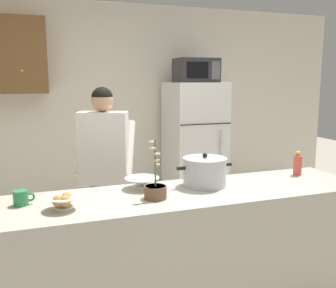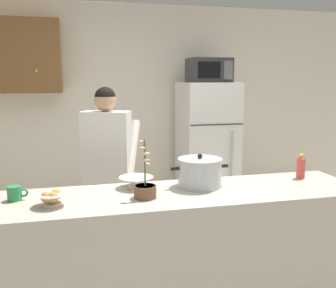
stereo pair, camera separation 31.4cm
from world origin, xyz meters
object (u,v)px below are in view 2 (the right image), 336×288
object	(u,v)px
coffee_mug	(15,193)
potted_orchid	(145,189)
bread_bowl	(52,198)
empty_bowl	(136,181)
microwave	(209,70)
person_near_pot	(107,157)
cooking_pot	(200,172)
refrigerator	(207,151)
bottle_near_edge	(301,167)

from	to	relation	value
coffee_mug	potted_orchid	world-z (taller)	potted_orchid
bread_bowl	empty_bowl	distance (m)	0.64
microwave	person_near_pot	size ratio (longest dim) A/B	0.29
cooking_pot	potted_orchid	bearing A→B (deg)	-158.08
refrigerator	microwave	bearing A→B (deg)	-89.93
refrigerator	cooking_pot	size ratio (longest dim) A/B	3.82
refrigerator	bread_bowl	bearing A→B (deg)	-131.30
coffee_mug	empty_bowl	xyz separation A→B (m)	(0.81, 0.11, -0.00)
potted_orchid	person_near_pot	bearing A→B (deg)	100.21
microwave	person_near_pot	world-z (taller)	microwave
potted_orchid	bread_bowl	bearing A→B (deg)	-177.43
bread_bowl	potted_orchid	size ratio (longest dim) A/B	0.52
refrigerator	empty_bowl	bearing A→B (deg)	-124.33
refrigerator	cooking_pot	distance (m)	1.87
bottle_near_edge	potted_orchid	bearing A→B (deg)	-170.79
bread_bowl	empty_bowl	size ratio (longest dim) A/B	0.81
potted_orchid	empty_bowl	bearing A→B (deg)	94.36
bread_bowl	potted_orchid	xyz separation A→B (m)	(0.59, 0.03, 0.01)
refrigerator	microwave	distance (m)	0.97
person_near_pot	empty_bowl	world-z (taller)	person_near_pot
microwave	empty_bowl	bearing A→B (deg)	-124.69
cooking_pot	empty_bowl	bearing A→B (deg)	170.28
cooking_pot	bread_bowl	xyz separation A→B (m)	(-1.03, -0.20, -0.05)
empty_bowl	person_near_pot	bearing A→B (deg)	102.34
cooking_pot	bottle_near_edge	xyz separation A→B (m)	(0.86, 0.03, -0.01)
microwave	coffee_mug	bearing A→B (deg)	-138.13
refrigerator	coffee_mug	distance (m)	2.63
microwave	empty_bowl	distance (m)	2.16
person_near_pot	bottle_near_edge	world-z (taller)	person_near_pot
empty_bowl	cooking_pot	bearing A→B (deg)	-9.72
empty_bowl	coffee_mug	bearing A→B (deg)	-172.60
bottle_near_edge	coffee_mug	bearing A→B (deg)	-178.37
refrigerator	cooking_pot	xyz separation A→B (m)	(-0.68, -1.74, 0.19)
cooking_pot	coffee_mug	bearing A→B (deg)	-178.79
bread_bowl	bottle_near_edge	distance (m)	1.90
bottle_near_edge	empty_bowl	bearing A→B (deg)	178.03
refrigerator	coffee_mug	world-z (taller)	refrigerator
person_near_pot	potted_orchid	size ratio (longest dim) A/B	4.18
bread_bowl	empty_bowl	xyz separation A→B (m)	(0.57, 0.28, -0.01)
bread_bowl	bottle_near_edge	xyz separation A→B (m)	(1.88, 0.24, 0.04)
refrigerator	cooking_pot	bearing A→B (deg)	-111.24
microwave	person_near_pot	bearing A→B (deg)	-143.44
potted_orchid	cooking_pot	bearing A→B (deg)	21.92
coffee_mug	cooking_pot	bearing A→B (deg)	1.21
cooking_pot	microwave	bearing A→B (deg)	68.51
cooking_pot	bottle_near_edge	bearing A→B (deg)	2.24
microwave	potted_orchid	distance (m)	2.34
bottle_near_edge	potted_orchid	xyz separation A→B (m)	(-1.29, -0.21, -0.03)
person_near_pot	cooking_pot	bearing A→B (deg)	-51.51
refrigerator	microwave	xyz separation A→B (m)	(0.00, -0.02, 0.97)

